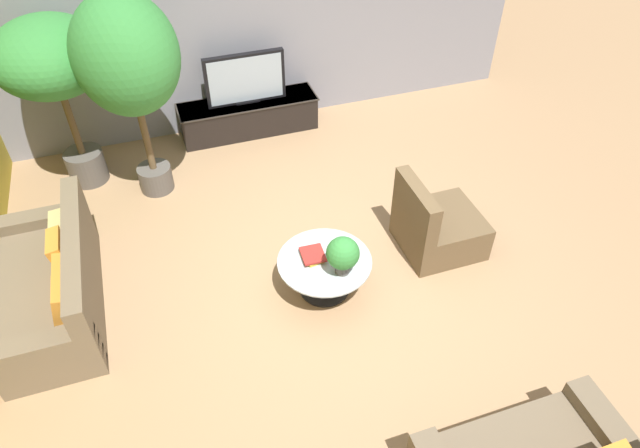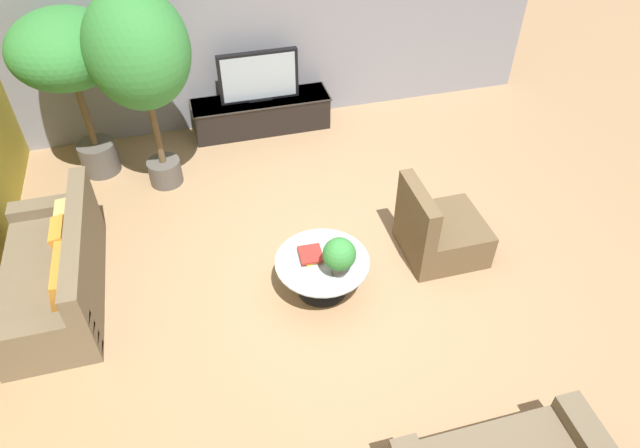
% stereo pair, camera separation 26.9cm
% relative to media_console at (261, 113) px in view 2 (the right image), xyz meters
% --- Properties ---
extents(ground_plane, '(24.00, 24.00, 0.00)m').
position_rel_media_console_xyz_m(ground_plane, '(0.17, -2.94, -0.24)').
color(ground_plane, '#9E7A56').
extents(back_wall_stone, '(7.40, 0.12, 3.00)m').
position_rel_media_console_xyz_m(back_wall_stone, '(0.17, 0.32, 1.26)').
color(back_wall_stone, gray).
rests_on(back_wall_stone, ground).
extents(media_console, '(1.83, 0.50, 0.45)m').
position_rel_media_console_xyz_m(media_console, '(0.00, 0.00, 0.00)').
color(media_console, black).
rests_on(media_console, ground).
extents(television, '(1.03, 0.13, 0.66)m').
position_rel_media_console_xyz_m(television, '(0.00, -0.00, 0.54)').
color(television, black).
rests_on(television, media_console).
extents(coffee_table, '(0.90, 0.90, 0.39)m').
position_rel_media_console_xyz_m(coffee_table, '(0.03, -3.02, 0.04)').
color(coffee_table, black).
rests_on(coffee_table, ground).
extents(couch_by_wall, '(0.84, 1.83, 0.84)m').
position_rel_media_console_xyz_m(couch_by_wall, '(-2.43, -2.44, 0.05)').
color(couch_by_wall, brown).
rests_on(couch_by_wall, ground).
extents(armchair_wicker, '(0.80, 0.76, 0.86)m').
position_rel_media_console_xyz_m(armchair_wicker, '(1.33, -2.82, 0.03)').
color(armchair_wicker, brown).
rests_on(armchair_wicker, ground).
extents(potted_palm_tall, '(1.20, 1.20, 2.01)m').
position_rel_media_console_xyz_m(potted_palm_tall, '(-2.10, -0.42, 1.27)').
color(potted_palm_tall, '#514C47').
rests_on(potted_palm_tall, ground).
extents(potted_palm_corner, '(1.07, 1.07, 2.34)m').
position_rel_media_console_xyz_m(potted_palm_corner, '(-1.34, -0.86, 1.41)').
color(potted_palm_corner, '#514C47').
rests_on(potted_palm_corner, ground).
extents(potted_plant_tabletop, '(0.31, 0.31, 0.39)m').
position_rel_media_console_xyz_m(potted_plant_tabletop, '(0.14, -3.21, 0.38)').
color(potted_plant_tabletop, '#514C47').
rests_on(potted_plant_tabletop, coffee_table).
extents(book_stack, '(0.23, 0.25, 0.06)m').
position_rel_media_console_xyz_m(book_stack, '(-0.06, -2.95, 0.19)').
color(book_stack, gold).
rests_on(book_stack, coffee_table).
extents(remote_black, '(0.16, 0.11, 0.02)m').
position_rel_media_console_xyz_m(remote_black, '(0.26, -2.93, 0.17)').
color(remote_black, black).
rests_on(remote_black, coffee_table).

